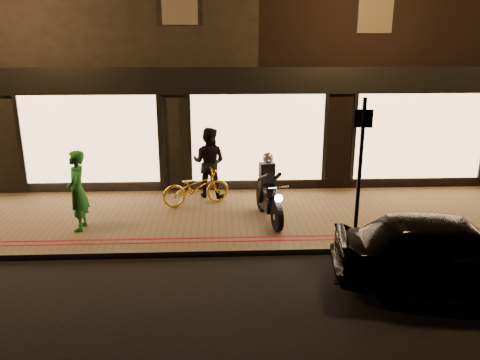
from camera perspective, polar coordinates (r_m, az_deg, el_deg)
The scene contains 11 objects.
ground at distance 9.58m, azimuth 4.02°, elevation -9.11°, with size 90.00×90.00×0.00m, color black.
sidewalk at distance 11.39m, azimuth 2.88°, elevation -4.49°, with size 50.00×4.00×0.12m, color brown.
kerb_stone at distance 9.60m, azimuth 3.99°, elevation -8.66°, with size 50.00×0.14×0.12m, color #59544C.
red_kerb_lines at distance 10.03m, azimuth 3.67°, elevation -7.12°, with size 50.00×0.26×0.01m.
building_row at distance 17.60m, azimuth 0.84°, elevation 16.86°, with size 48.00×10.11×8.50m.
motorcycle at distance 10.87m, azimuth 3.53°, elevation -1.77°, with size 0.67×1.93×1.59m.
sign_post at distance 9.55m, azimuth 14.44°, elevation 1.79°, with size 0.34×0.13×3.00m.
bicycle_gold at distance 11.94m, azimuth -5.38°, elevation -0.90°, with size 0.61×1.75×0.92m, color yellow.
person_green at distance 10.80m, azimuth -19.21°, elevation -1.25°, with size 0.65×0.43×1.79m, color #217D30.
person_dark at distance 12.46m, azimuth -3.81°, elevation 2.16°, with size 0.91×0.71×1.88m, color black.
parked_car at distance 8.89m, azimuth 24.07°, elevation -8.01°, with size 1.58×3.92×1.34m, color black.
Camera 1 is at (-1.06, -8.58, 4.14)m, focal length 35.00 mm.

